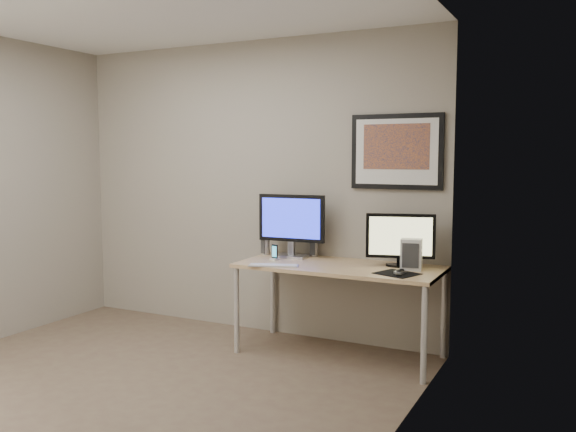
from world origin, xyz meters
name	(u,v)px	position (x,y,z in m)	size (l,w,h in m)	color
floor	(126,392)	(0.00, 0.00, 0.00)	(3.60, 3.60, 0.00)	brown
room	(163,148)	(0.00, 0.45, 1.64)	(3.60, 3.60, 3.60)	white
desk	(339,273)	(1.00, 1.35, 0.66)	(1.60, 0.70, 0.73)	#A5764F
framed_art	(397,152)	(1.35, 1.68, 1.62)	(0.75, 0.04, 0.60)	black
monitor_large	(291,223)	(0.50, 1.51, 1.03)	(0.59, 0.21, 0.53)	#AFAFB4
monitor_tv	(400,239)	(1.45, 1.48, 0.95)	(0.52, 0.18, 0.42)	black
speaker_left	(266,245)	(0.24, 1.53, 0.81)	(0.07, 0.07, 0.17)	#AFAFB4
speaker_right	(314,246)	(0.65, 1.65, 0.81)	(0.07, 0.07, 0.17)	#AFAFB4
phone_dock	(275,252)	(0.44, 1.32, 0.79)	(0.06, 0.06, 0.13)	black
keyboard	(274,265)	(0.56, 1.07, 0.74)	(0.39, 0.10, 0.01)	silver
mousepad	(397,274)	(1.51, 1.20, 0.73)	(0.28, 0.25, 0.00)	black
mouse	(400,271)	(1.53, 1.22, 0.75)	(0.05, 0.09, 0.03)	black
remote	(399,273)	(1.53, 1.19, 0.74)	(0.04, 0.16, 0.02)	black
fan_unit	(411,254)	(1.56, 1.40, 0.85)	(0.15, 0.11, 0.24)	silver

